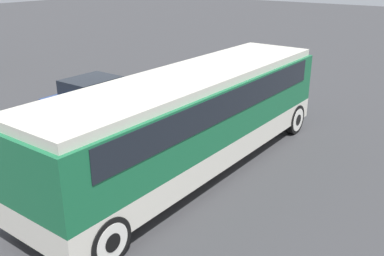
% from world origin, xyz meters
% --- Properties ---
extents(ground_plane, '(120.00, 120.00, 0.00)m').
position_xyz_m(ground_plane, '(0.00, 0.00, 0.00)').
color(ground_plane, '#38383A').
extents(tour_bus, '(10.89, 2.68, 2.94)m').
position_xyz_m(tour_bus, '(0.10, -0.00, 1.78)').
color(tour_bus, silver).
rests_on(tour_bus, ground_plane).
extents(parked_car_mid, '(4.02, 1.92, 1.46)m').
position_xyz_m(parked_car_mid, '(1.86, 6.37, 0.72)').
color(parked_car_mid, navy).
rests_on(parked_car_mid, ground_plane).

